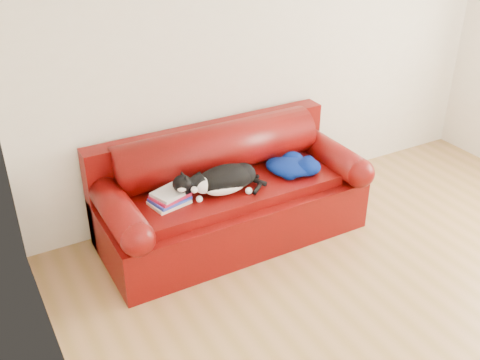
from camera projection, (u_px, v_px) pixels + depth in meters
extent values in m
plane|color=olive|center=(426.00, 315.00, 3.82)|extent=(4.50, 4.50, 0.00)
cube|color=beige|center=(275.00, 54.00, 4.71)|extent=(4.50, 0.02, 2.60)
cube|color=beige|center=(65.00, 261.00, 2.23)|extent=(0.02, 4.00, 2.60)
cube|color=#3C0602|center=(231.00, 213.00, 4.57)|extent=(2.10, 0.90, 0.42)
cube|color=#3C0602|center=(234.00, 190.00, 4.41)|extent=(1.66, 0.62, 0.10)
cylinder|color=black|center=(139.00, 290.00, 4.01)|extent=(0.06, 0.06, 0.05)
cylinder|color=black|center=(345.00, 221.00, 4.80)|extent=(0.06, 0.06, 0.05)
cylinder|color=black|center=(110.00, 243.00, 4.51)|extent=(0.06, 0.06, 0.05)
cylinder|color=black|center=(301.00, 187.00, 5.30)|extent=(0.06, 0.06, 0.05)
cube|color=#3C0602|center=(211.00, 171.00, 4.73)|extent=(2.10, 0.18, 0.85)
cylinder|color=#3C0602|center=(216.00, 149.00, 4.53)|extent=(1.70, 0.40, 0.40)
cylinder|color=#3C0602|center=(116.00, 208.00, 4.01)|extent=(0.24, 0.88, 0.24)
sphere|color=#3C0602|center=(138.00, 239.00, 3.67)|extent=(0.24, 0.24, 0.24)
cylinder|color=#3C0602|center=(326.00, 152.00, 4.80)|extent=(0.24, 0.88, 0.24)
sphere|color=#3C0602|center=(360.00, 173.00, 4.46)|extent=(0.24, 0.24, 0.24)
cube|color=beige|center=(170.00, 202.00, 4.14)|extent=(0.31, 0.26, 0.02)
cube|color=white|center=(170.00, 202.00, 4.14)|extent=(0.29, 0.24, 0.02)
cube|color=#2035B1|center=(170.00, 199.00, 4.13)|extent=(0.30, 0.26, 0.02)
cube|color=white|center=(170.00, 199.00, 4.13)|extent=(0.29, 0.25, 0.02)
cube|color=#AA1337|center=(170.00, 196.00, 4.11)|extent=(0.30, 0.26, 0.02)
cube|color=white|center=(170.00, 196.00, 4.11)|extent=(0.29, 0.25, 0.02)
cube|color=#B9BBC0|center=(170.00, 193.00, 4.10)|extent=(0.30, 0.26, 0.02)
cube|color=white|center=(170.00, 193.00, 4.10)|extent=(0.28, 0.25, 0.02)
ellipsoid|color=black|center=(226.00, 179.00, 4.26)|extent=(0.51, 0.30, 0.20)
ellipsoid|color=white|center=(226.00, 187.00, 4.22)|extent=(0.35, 0.18, 0.13)
ellipsoid|color=white|center=(204.00, 185.00, 4.16)|extent=(0.15, 0.14, 0.13)
ellipsoid|color=black|center=(243.00, 176.00, 4.33)|extent=(0.21, 0.21, 0.17)
ellipsoid|color=black|center=(186.00, 180.00, 4.11)|extent=(0.15, 0.14, 0.13)
ellipsoid|color=white|center=(185.00, 185.00, 4.08)|extent=(0.07, 0.06, 0.05)
sphere|color=#BF7272|center=(184.00, 186.00, 4.06)|extent=(0.02, 0.02, 0.02)
cone|color=black|center=(189.00, 175.00, 4.06)|extent=(0.06, 0.05, 0.06)
cone|color=black|center=(186.00, 171.00, 4.11)|extent=(0.06, 0.05, 0.06)
cylinder|color=black|center=(257.00, 181.00, 4.37)|extent=(0.10, 0.17, 0.04)
sphere|color=white|center=(200.00, 198.00, 4.17)|extent=(0.05, 0.05, 0.05)
sphere|color=white|center=(249.00, 191.00, 4.25)|extent=(0.05, 0.05, 0.05)
ellipsoid|color=#02144D|center=(291.00, 166.00, 4.53)|extent=(0.44, 0.42, 0.12)
ellipsoid|color=#02144D|center=(307.00, 166.00, 4.51)|extent=(0.27, 0.25, 0.13)
ellipsoid|color=#02144D|center=(279.00, 165.00, 4.58)|extent=(0.28, 0.31, 0.09)
ellipsoid|color=#02144D|center=(292.00, 159.00, 4.62)|extent=(0.22, 0.20, 0.13)
ellipsoid|color=#02144D|center=(289.00, 173.00, 4.46)|extent=(0.18, 0.19, 0.09)
ellipsoid|color=#B6B8C8|center=(301.00, 167.00, 4.48)|extent=(0.17, 0.10, 0.04)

